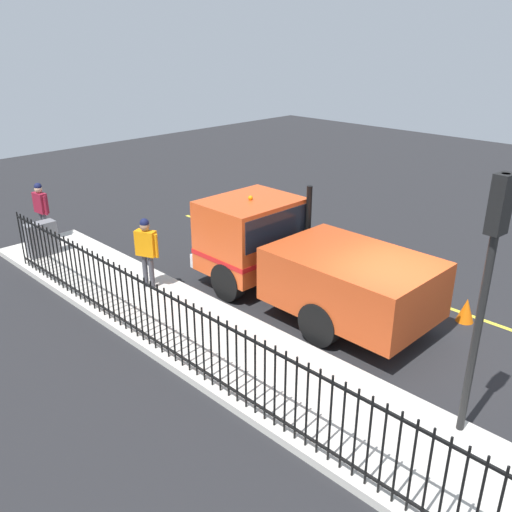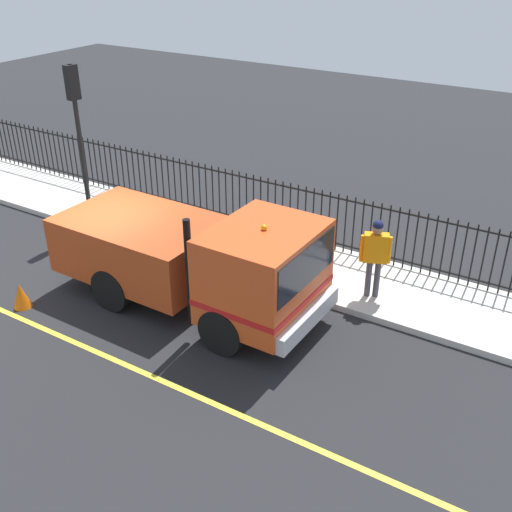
{
  "view_description": "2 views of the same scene",
  "coord_description": "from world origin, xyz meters",
  "px_view_note": "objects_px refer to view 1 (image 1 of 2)",
  "views": [
    {
      "loc": [
        9.06,
        4.87,
        6.08
      ],
      "look_at": [
        1.06,
        -3.06,
        1.4
      ],
      "focal_mm": 37.71,
      "sensor_mm": 36.0,
      "label": 1
    },
    {
      "loc": [
        -8.78,
        -9.52,
        7.26
      ],
      "look_at": [
        1.17,
        -3.38,
        0.98
      ],
      "focal_mm": 42.85,
      "sensor_mm": 36.0,
      "label": 2
    }
  ],
  "objects_px": {
    "worker_standing": "(146,246)",
    "pedestrian_distant": "(41,205)",
    "traffic_light_near": "(490,259)",
    "work_truck": "(294,254)",
    "utility_cabinet": "(42,239)",
    "traffic_cone": "(466,310)"
  },
  "relations": [
    {
      "from": "worker_standing",
      "to": "pedestrian_distant",
      "type": "relative_size",
      "value": 1.02
    },
    {
      "from": "worker_standing",
      "to": "pedestrian_distant",
      "type": "height_order",
      "value": "worker_standing"
    },
    {
      "from": "pedestrian_distant",
      "to": "traffic_light_near",
      "type": "height_order",
      "value": "traffic_light_near"
    },
    {
      "from": "worker_standing",
      "to": "work_truck",
      "type": "bearing_deg",
      "value": 13.19
    },
    {
      "from": "traffic_light_near",
      "to": "utility_cabinet",
      "type": "bearing_deg",
      "value": 102.7
    },
    {
      "from": "pedestrian_distant",
      "to": "traffic_cone",
      "type": "height_order",
      "value": "pedestrian_distant"
    },
    {
      "from": "worker_standing",
      "to": "pedestrian_distant",
      "type": "distance_m",
      "value": 5.21
    },
    {
      "from": "pedestrian_distant",
      "to": "worker_standing",
      "type": "bearing_deg",
      "value": 177.6
    },
    {
      "from": "work_truck",
      "to": "utility_cabinet",
      "type": "xyz_separation_m",
      "value": [
        3.07,
        -6.87,
        -0.62
      ]
    },
    {
      "from": "utility_cabinet",
      "to": "traffic_cone",
      "type": "xyz_separation_m",
      "value": [
        -5.1,
        10.31,
        -0.35
      ]
    },
    {
      "from": "worker_standing",
      "to": "pedestrian_distant",
      "type": "bearing_deg",
      "value": 159.59
    },
    {
      "from": "work_truck",
      "to": "pedestrian_distant",
      "type": "xyz_separation_m",
      "value": [
        2.42,
        -8.12,
        -0.02
      ]
    },
    {
      "from": "traffic_light_near",
      "to": "work_truck",
      "type": "bearing_deg",
      "value": 77.73
    },
    {
      "from": "work_truck",
      "to": "traffic_light_near",
      "type": "distance_m",
      "value": 5.66
    },
    {
      "from": "worker_standing",
      "to": "traffic_light_near",
      "type": "distance_m",
      "value": 8.21
    },
    {
      "from": "utility_cabinet",
      "to": "traffic_cone",
      "type": "relative_size",
      "value": 1.72
    },
    {
      "from": "work_truck",
      "to": "traffic_light_near",
      "type": "bearing_deg",
      "value": -107.63
    },
    {
      "from": "pedestrian_distant",
      "to": "traffic_light_near",
      "type": "bearing_deg",
      "value": 177.94
    },
    {
      "from": "pedestrian_distant",
      "to": "traffic_cone",
      "type": "xyz_separation_m",
      "value": [
        -4.45,
        11.56,
        -0.95
      ]
    },
    {
      "from": "traffic_cone",
      "to": "pedestrian_distant",
      "type": "bearing_deg",
      "value": -68.94
    },
    {
      "from": "worker_standing",
      "to": "pedestrian_distant",
      "type": "xyz_separation_m",
      "value": [
        0.26,
        -5.21,
        -0.03
      ]
    },
    {
      "from": "pedestrian_distant",
      "to": "utility_cabinet",
      "type": "distance_m",
      "value": 1.53
    }
  ]
}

